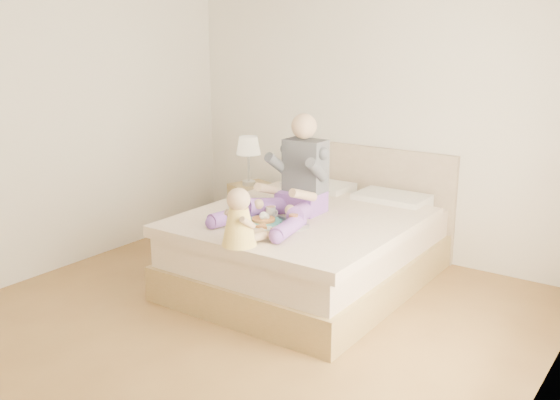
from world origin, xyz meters
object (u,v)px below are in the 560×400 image
Objects in this scene: tray at (272,223)px; baby at (240,222)px; nightstand at (255,210)px; bed at (314,244)px; adult at (293,186)px.

baby is at bearing -70.77° from tray.
tray reaches higher than nightstand.
bed is 1.30m from nightstand.
bed is 4.15× the size of tray.
adult is at bearing 108.59° from tray.
bed is 2.20× the size of adult.
tray is (0.04, -0.35, -0.21)m from adult.
bed is at bearing 99.12° from tray.
adult is 0.82m from baby.
baby is (1.16, -1.68, 0.51)m from nightstand.
nightstand is 1.33× the size of baby.
baby is at bearing -36.23° from nightstand.
nightstand is at bearing 140.18° from adult.
baby is (0.03, -1.03, 0.46)m from bed.
nightstand is 1.69m from tray.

